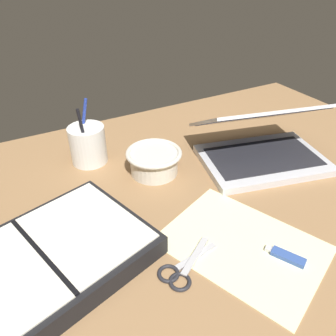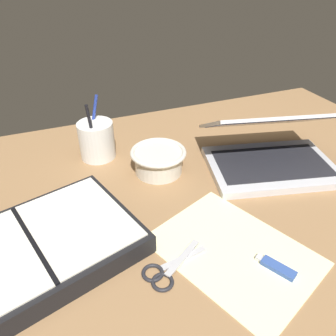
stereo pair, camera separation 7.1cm
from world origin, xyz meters
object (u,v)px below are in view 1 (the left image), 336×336
bowl (154,161)px  pen_cup (88,144)px  laptop (261,144)px  planner (44,262)px  scissors (180,272)px

bowl → pen_cup: pen_cup is taller
laptop → planner: (-57.20, -10.22, -2.38)cm
bowl → scissors: size_ratio=1.07×
laptop → scissors: 43.32cm
laptop → pen_cup: 44.67cm
laptop → scissors: bearing=-135.8°
bowl → pen_cup: (-12.53, 12.72, 1.63)cm
laptop → pen_cup: size_ratio=2.23×
planner → scissors: 23.26cm
pen_cup → planner: size_ratio=0.40×
laptop → planner: laptop is taller
planner → pen_cup: bearing=43.7°
pen_cup → scissors: pen_cup is taller
laptop → bowl: laptop is taller
bowl → scissors: (-10.02, -29.74, -3.02)cm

